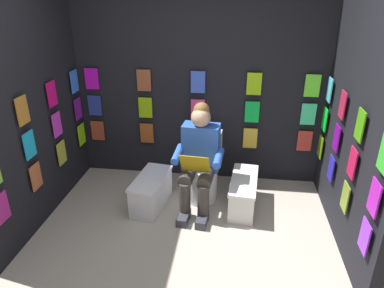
{
  "coord_description": "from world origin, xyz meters",
  "views": [
    {
      "loc": [
        -0.45,
        2.09,
        2.29
      ],
      "look_at": [
        -0.04,
        -1.11,
        0.85
      ],
      "focal_mm": 32.95,
      "sensor_mm": 36.0,
      "label": 1
    }
  ],
  "objects_px": {
    "person_reading": "(199,158)",
    "comic_longbox_near": "(243,193)",
    "comic_longbox_far": "(151,191)",
    "toilet": "(202,171)"
  },
  "relations": [
    {
      "from": "toilet",
      "to": "person_reading",
      "type": "relative_size",
      "value": 0.65
    },
    {
      "from": "person_reading",
      "to": "comic_longbox_far",
      "type": "relative_size",
      "value": 1.72
    },
    {
      "from": "toilet",
      "to": "person_reading",
      "type": "distance_m",
      "value": 0.35
    },
    {
      "from": "toilet",
      "to": "person_reading",
      "type": "bearing_deg",
      "value": 90.61
    },
    {
      "from": "toilet",
      "to": "comic_longbox_near",
      "type": "height_order",
      "value": "toilet"
    },
    {
      "from": "comic_longbox_near",
      "to": "comic_longbox_far",
      "type": "xyz_separation_m",
      "value": [
        1.03,
        0.11,
        0.01
      ]
    },
    {
      "from": "comic_longbox_near",
      "to": "comic_longbox_far",
      "type": "relative_size",
      "value": 1.1
    },
    {
      "from": "toilet",
      "to": "comic_longbox_near",
      "type": "distance_m",
      "value": 0.54
    },
    {
      "from": "comic_longbox_near",
      "to": "comic_longbox_far",
      "type": "height_order",
      "value": "comic_longbox_far"
    },
    {
      "from": "person_reading",
      "to": "comic_longbox_near",
      "type": "distance_m",
      "value": 0.65
    }
  ]
}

